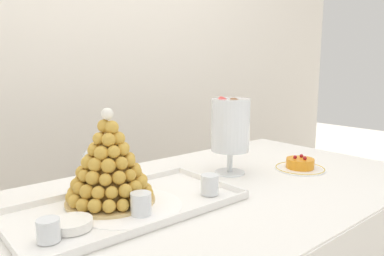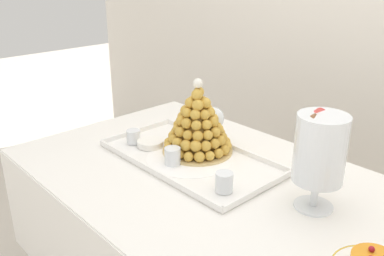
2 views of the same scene
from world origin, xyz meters
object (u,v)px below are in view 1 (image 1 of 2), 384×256
(dessert_cup_left, at_px, (49,231))
(creme_brulee_ramekin, at_px, (72,223))
(croquembouche, at_px, (109,166))
(dessert_cup_mid_left, at_px, (141,204))
(serving_tray, at_px, (128,207))
(fruit_tart_plate, at_px, (300,166))
(dessert_cup_centre, at_px, (210,185))
(wine_glass, at_px, (96,162))
(macaron_goblet, at_px, (230,126))

(dessert_cup_left, xyz_separation_m, creme_brulee_ramekin, (0.06, 0.03, -0.01))
(croquembouche, xyz_separation_m, dessert_cup_mid_left, (0.02, -0.13, -0.08))
(serving_tray, bearing_deg, dessert_cup_mid_left, -92.80)
(dessert_cup_left, distance_m, fruit_tart_plate, 0.93)
(creme_brulee_ramekin, bearing_deg, dessert_cup_mid_left, -11.86)
(dessert_cup_centre, bearing_deg, dessert_cup_mid_left, 179.11)
(dessert_cup_left, bearing_deg, creme_brulee_ramekin, 24.39)
(dessert_cup_centre, distance_m, fruit_tart_plate, 0.46)
(dessert_cup_centre, bearing_deg, wine_glass, 140.50)
(croquembouche, distance_m, creme_brulee_ramekin, 0.20)
(dessert_cup_mid_left, relative_size, macaron_goblet, 0.20)
(serving_tray, xyz_separation_m, dessert_cup_centre, (0.23, -0.08, 0.03))
(macaron_goblet, relative_size, wine_glass, 1.84)
(croquembouche, relative_size, dessert_cup_mid_left, 4.63)
(dessert_cup_centre, height_order, macaron_goblet, macaron_goblet)
(serving_tray, distance_m, wine_glass, 0.17)
(fruit_tart_plate, bearing_deg, dessert_cup_left, 178.83)
(serving_tray, height_order, dessert_cup_mid_left, dessert_cup_mid_left)
(fruit_tart_plate, bearing_deg, wine_glass, 162.83)
(dessert_cup_mid_left, distance_m, creme_brulee_ramekin, 0.17)
(dessert_cup_mid_left, xyz_separation_m, creme_brulee_ramekin, (-0.17, 0.04, -0.01))
(dessert_cup_mid_left, bearing_deg, serving_tray, 87.20)
(dessert_cup_mid_left, height_order, wine_glass, wine_glass)
(dessert_cup_left, distance_m, wine_glass, 0.30)
(dessert_cup_centre, bearing_deg, fruit_tart_plate, -1.07)
(dessert_cup_centre, xyz_separation_m, macaron_goblet, (0.22, 0.13, 0.14))
(croquembouche, distance_m, dessert_cup_mid_left, 0.15)
(croquembouche, height_order, creme_brulee_ramekin, croquembouche)
(fruit_tart_plate, distance_m, wine_glass, 0.76)
(serving_tray, bearing_deg, macaron_goblet, 6.57)
(serving_tray, xyz_separation_m, macaron_goblet, (0.46, 0.05, 0.17))
(creme_brulee_ramekin, distance_m, fruit_tart_plate, 0.87)
(dessert_cup_mid_left, height_order, creme_brulee_ramekin, dessert_cup_mid_left)
(dessert_cup_centre, bearing_deg, croquembouche, 152.23)
(serving_tray, relative_size, creme_brulee_ramekin, 6.47)
(serving_tray, height_order, dessert_cup_left, dessert_cup_left)
(dessert_cup_centre, xyz_separation_m, fruit_tart_plate, (0.46, -0.01, -0.02))
(creme_brulee_ramekin, bearing_deg, serving_tray, 12.38)
(dessert_cup_mid_left, bearing_deg, dessert_cup_centre, -0.89)
(macaron_goblet, bearing_deg, serving_tray, -173.43)
(dessert_cup_left, bearing_deg, fruit_tart_plate, -1.17)
(serving_tray, distance_m, macaron_goblet, 0.49)
(dessert_cup_centre, bearing_deg, creme_brulee_ramekin, 174.50)
(dessert_cup_mid_left, bearing_deg, wine_glass, 95.55)
(serving_tray, relative_size, fruit_tart_plate, 3.36)
(dessert_cup_centre, distance_m, creme_brulee_ramekin, 0.41)
(dessert_cup_left, height_order, macaron_goblet, macaron_goblet)
(serving_tray, xyz_separation_m, fruit_tart_plate, (0.69, -0.09, 0.01))
(serving_tray, bearing_deg, fruit_tart_plate, -7.05)
(dessert_cup_mid_left, xyz_separation_m, wine_glass, (-0.02, 0.21, 0.07))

